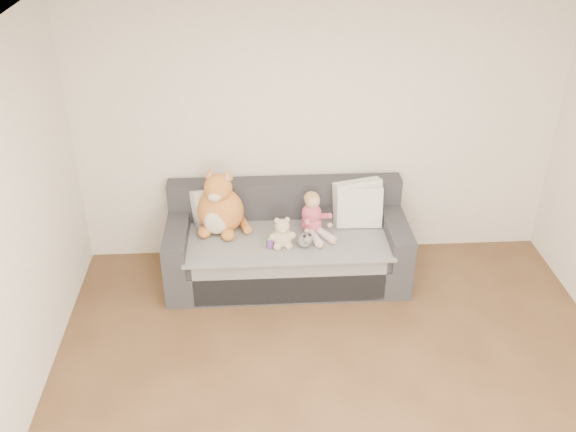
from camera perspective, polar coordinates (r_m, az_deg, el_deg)
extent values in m
plane|color=white|center=(3.20, 7.91, 12.17)|extent=(5.00, 5.00, 0.00)
plane|color=silver|center=(5.97, 2.74, 7.71)|extent=(4.50, 0.00, 4.50)
cube|color=#2D2D32|center=(6.07, -0.08, -4.20)|extent=(2.20, 0.90, 0.30)
cube|color=#2D2D32|center=(5.92, -0.07, -2.56)|extent=(1.90, 0.80, 0.15)
cube|color=#2D2D32|center=(6.10, -0.28, 1.54)|extent=(2.20, 0.20, 0.40)
cube|color=#2D2D32|center=(5.94, -9.77, -2.06)|extent=(0.20, 0.90, 0.30)
cube|color=#2D2D32|center=(6.04, 9.44, -1.47)|extent=(0.20, 0.90, 0.30)
cube|color=gray|center=(5.85, -0.06, -1.95)|extent=(1.85, 0.88, 0.02)
cube|color=gray|center=(5.67, 0.17, -6.07)|extent=(1.70, 0.02, 0.41)
cube|color=white|center=(6.05, -6.72, 1.03)|extent=(0.42, 0.34, 0.36)
cube|color=white|center=(6.02, 6.23, 1.24)|extent=(0.49, 0.31, 0.43)
cube|color=white|center=(5.98, 6.34, 0.84)|extent=(0.43, 0.20, 0.40)
ellipsoid|color=#D24A6F|center=(5.90, 2.13, -0.73)|extent=(0.19, 0.16, 0.16)
ellipsoid|color=#D24A6F|center=(5.85, 2.11, 0.23)|extent=(0.18, 0.16, 0.20)
ellipsoid|color=#DBAA8C|center=(5.78, 2.19, 1.35)|extent=(0.14, 0.14, 0.14)
ellipsoid|color=tan|center=(5.78, 2.11, 1.63)|extent=(0.14, 0.14, 0.11)
cylinder|color=#D24A6F|center=(5.78, 1.60, -0.40)|extent=(0.07, 0.19, 0.12)
cylinder|color=#D24A6F|center=(5.85, 3.18, -0.01)|extent=(0.16, 0.18, 0.12)
ellipsoid|color=#DBAA8C|center=(5.74, 1.68, -1.35)|extent=(0.05, 0.05, 0.05)
ellipsoid|color=#DBAA8C|center=(5.84, 3.75, -0.81)|extent=(0.05, 0.05, 0.05)
cylinder|color=#E5B2C6|center=(5.78, 2.40, -1.95)|extent=(0.13, 0.25, 0.08)
cylinder|color=#E5B2C6|center=(5.82, 3.35, -1.70)|extent=(0.18, 0.24, 0.08)
ellipsoid|color=#DBAA8C|center=(5.69, 2.84, -2.59)|extent=(0.05, 0.08, 0.04)
ellipsoid|color=#DBAA8C|center=(5.74, 4.04, -2.26)|extent=(0.05, 0.08, 0.04)
ellipsoid|color=#C6712C|center=(5.90, -6.00, 0.44)|extent=(0.42, 0.36, 0.45)
ellipsoid|color=beige|center=(5.80, -6.40, -0.54)|extent=(0.22, 0.10, 0.25)
ellipsoid|color=#C6712C|center=(5.75, -6.23, 2.50)|extent=(0.26, 0.26, 0.26)
ellipsoid|color=beige|center=(5.68, -6.54, 1.69)|extent=(0.12, 0.08, 0.09)
cone|color=#C6712C|center=(5.76, -6.91, 3.85)|extent=(0.12, 0.12, 0.09)
cone|color=pink|center=(5.75, -6.96, 3.73)|extent=(0.08, 0.08, 0.06)
cone|color=#C6712C|center=(5.71, -5.42, 3.72)|extent=(0.12, 0.12, 0.09)
cone|color=pink|center=(5.70, -5.46, 3.60)|extent=(0.08, 0.08, 0.06)
ellipsoid|color=#C6712C|center=(5.87, -7.44, -1.43)|extent=(0.12, 0.15, 0.10)
ellipsoid|color=#C6712C|center=(5.81, -5.36, -1.67)|extent=(0.12, 0.15, 0.10)
cylinder|color=#C6712C|center=(5.97, -3.93, -0.70)|extent=(0.15, 0.30, 0.10)
ellipsoid|color=tan|center=(5.68, -0.52, -1.93)|extent=(0.18, 0.16, 0.18)
ellipsoid|color=tan|center=(5.60, -0.51, -0.92)|extent=(0.13, 0.13, 0.13)
ellipsoid|color=tan|center=(5.58, -0.99, -0.40)|extent=(0.05, 0.05, 0.05)
ellipsoid|color=tan|center=(5.59, -0.08, -0.34)|extent=(0.05, 0.05, 0.05)
ellipsoid|color=beige|center=(5.57, -0.44, -1.31)|extent=(0.05, 0.05, 0.05)
ellipsoid|color=tan|center=(5.64, -1.34, -1.87)|extent=(0.07, 0.07, 0.07)
ellipsoid|color=tan|center=(5.65, 0.35, -1.74)|extent=(0.07, 0.07, 0.07)
ellipsoid|color=tan|center=(5.66, -0.95, -2.74)|extent=(0.07, 0.07, 0.07)
ellipsoid|color=tan|center=(5.67, 0.06, -2.66)|extent=(0.07, 0.07, 0.07)
ellipsoid|color=white|center=(5.70, 1.44, -2.18)|extent=(0.13, 0.16, 0.11)
ellipsoid|color=white|center=(5.61, 1.75, -2.14)|extent=(0.08, 0.08, 0.08)
ellipsoid|color=black|center=(5.59, 1.46, -1.80)|extent=(0.03, 0.03, 0.03)
ellipsoid|color=black|center=(5.61, 1.94, -1.70)|extent=(0.03, 0.03, 0.03)
cylinder|color=#74389A|center=(5.67, -1.61, -2.42)|extent=(0.08, 0.08, 0.09)
cone|color=#57B244|center=(5.64, -1.62, -1.94)|extent=(0.07, 0.07, 0.04)
cylinder|color=#57B244|center=(5.66, -2.07, -2.43)|extent=(0.02, 0.02, 0.06)
cylinder|color=#57B244|center=(5.68, -1.16, -2.32)|extent=(0.02, 0.02, 0.06)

